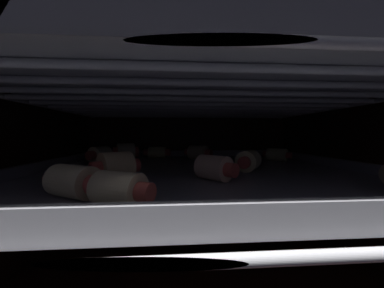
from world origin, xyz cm
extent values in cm
cube|color=black|center=(0.00, 0.00, -0.60)|extent=(51.46, 48.61, 1.20)
cube|color=black|center=(0.00, 23.71, 19.08)|extent=(51.46, 1.20, 38.17)
cube|color=black|center=(-25.13, 0.00, 19.08)|extent=(1.20, 46.21, 38.17)
cube|color=black|center=(25.13, 0.00, 19.08)|extent=(1.20, 46.21, 38.17)
cylinder|color=maroon|center=(0.00, 0.00, 36.09)|extent=(39.25, 1.66, 1.66)
cylinder|color=maroon|center=(0.00, 8.47, 36.09)|extent=(39.25, 1.66, 1.66)
cylinder|color=#B7B7BC|center=(-23.08, 0.00, 12.20)|extent=(0.73, 45.29, 0.73)
cylinder|color=#B7B7BC|center=(23.08, 0.00, 12.20)|extent=(0.73, 45.29, 0.73)
cylinder|color=#B7B7BC|center=(0.00, -20.76, 12.20)|extent=(46.16, 0.73, 0.73)
cylinder|color=#B7B7BC|center=(0.00, -16.98, 12.20)|extent=(46.16, 0.73, 0.73)
cylinder|color=#B7B7BC|center=(0.00, -13.21, 12.20)|extent=(46.16, 0.73, 0.73)
cylinder|color=#B7B7BC|center=(0.00, -9.44, 12.20)|extent=(46.16, 0.73, 0.73)
cylinder|color=#B7B7BC|center=(0.00, -5.66, 12.20)|extent=(46.16, 0.73, 0.73)
cylinder|color=#B7B7BC|center=(0.00, -1.89, 12.20)|extent=(46.16, 0.73, 0.73)
cylinder|color=#B7B7BC|center=(0.00, 1.89, 12.20)|extent=(46.16, 0.73, 0.73)
cylinder|color=#B7B7BC|center=(0.00, 5.66, 12.20)|extent=(46.16, 0.73, 0.73)
cylinder|color=#B7B7BC|center=(0.00, 9.44, 12.20)|extent=(46.16, 0.73, 0.73)
cylinder|color=#B7B7BC|center=(0.00, 13.21, 12.20)|extent=(46.16, 0.73, 0.73)
cylinder|color=#B7B7BC|center=(0.00, 16.98, 12.20)|extent=(46.16, 0.73, 0.73)
cylinder|color=#B7B7BC|center=(0.00, 20.76, 12.20)|extent=(46.16, 0.73, 0.73)
cube|color=gray|center=(0.00, 0.00, 12.93)|extent=(43.96, 39.61, 0.73)
cube|color=gray|center=(0.00, -19.40, 13.97)|extent=(43.96, 0.80, 1.35)
cube|color=gray|center=(0.00, 19.40, 13.97)|extent=(43.96, 0.80, 1.35)
cube|color=gray|center=(-21.58, 0.00, 13.97)|extent=(0.80, 39.61, 1.35)
cube|color=gray|center=(21.58, 0.00, 13.97)|extent=(0.80, 39.61, 1.35)
cylinder|color=beige|center=(-7.01, -15.66, 14.52)|extent=(4.12, 3.71, 2.46)
cylinder|color=#C64C42|center=(-5.07, -16.64, 14.52)|extent=(1.46, 1.62, 1.33)
cylinder|color=#C64C42|center=(-8.95, -14.68, 14.52)|extent=(1.46, 1.62, 1.33)
cylinder|color=beige|center=(-11.17, -13.23, 14.60)|extent=(4.59, 4.14, 2.61)
cylinder|color=#C64C42|center=(-13.30, -12.01, 14.60)|extent=(1.65, 1.73, 1.34)
cylinder|color=#C64C42|center=(-9.03, -14.45, 14.60)|extent=(1.65, 1.73, 1.34)
cylinder|color=beige|center=(6.91, -1.93, 14.72)|extent=(4.31, 4.49, 2.85)
cylinder|color=#C64C42|center=(8.09, -0.13, 14.72)|extent=(1.77, 1.54, 1.59)
cylinder|color=#C64C42|center=(5.73, -3.72, 14.72)|extent=(1.77, 1.54, 1.59)
cylinder|color=beige|center=(-16.97, 9.22, 14.76)|extent=(3.98, 4.23, 2.92)
cylinder|color=#C64C42|center=(-16.12, 11.28, 14.76)|extent=(1.88, 1.60, 1.59)
cylinder|color=#C64C42|center=(-17.82, 7.16, 14.76)|extent=(1.88, 1.60, 1.59)
cylinder|color=beige|center=(-12.91, 11.51, 14.99)|extent=(4.14, 4.29, 3.38)
cylinder|color=#C64C42|center=(-11.08, 12.22, 14.99)|extent=(1.47, 2.16, 2.02)
cylinder|color=#C64C42|center=(-14.73, 10.80, 14.99)|extent=(1.47, 2.16, 2.02)
cylinder|color=beige|center=(1.09, -7.46, 14.67)|extent=(4.39, 4.48, 2.75)
cylinder|color=#C64C42|center=(-0.41, -5.70, 14.67)|extent=(1.83, 1.78, 1.49)
cylinder|color=#C64C42|center=(2.59, -9.22, 14.67)|extent=(1.83, 1.78, 1.49)
cylinder|color=beige|center=(1.41, 12.88, 14.72)|extent=(4.69, 4.51, 2.85)
cylinder|color=#C64C42|center=(3.37, 11.42, 14.72)|extent=(1.79, 1.84, 1.43)
cylinder|color=#C64C42|center=(-0.55, 14.34, 14.72)|extent=(1.79, 1.84, 1.43)
cylinder|color=beige|center=(16.25, 8.98, 14.52)|extent=(4.22, 4.21, 2.44)
cylinder|color=#C64C42|center=(17.82, 7.45, 14.52)|extent=(1.40, 1.41, 1.12)
cylinder|color=#C64C42|center=(14.68, 10.51, 14.52)|extent=(1.40, 1.41, 1.12)
cylinder|color=beige|center=(-9.39, -7.85, 14.90)|extent=(4.38, 4.41, 3.21)
cylinder|color=#C64C42|center=(-10.98, -9.10, 14.90)|extent=(1.74, 1.83, 1.53)
cylinder|color=#C64C42|center=(-7.80, -6.60, 14.90)|extent=(1.74, 1.83, 1.53)
cylinder|color=beige|center=(-7.27, 16.26, 14.52)|extent=(3.89, 2.80, 2.44)
cylinder|color=#C64C42|center=(-4.91, 16.02, 14.52)|extent=(1.20, 1.53, 1.43)
cylinder|color=#C64C42|center=(-9.62, 16.49, 14.52)|extent=(1.20, 1.53, 1.43)
cylinder|color=#B7B7BC|center=(-23.08, 0.00, 22.76)|extent=(0.65, 45.29, 0.65)
cylinder|color=#B7B7BC|center=(23.08, 0.00, 22.76)|extent=(0.65, 45.29, 0.65)
cylinder|color=#B7B7BC|center=(0.00, -20.59, 22.76)|extent=(46.16, 0.65, 0.65)
cylinder|color=#B7B7BC|center=(0.00, -16.47, 22.76)|extent=(46.16, 0.65, 0.65)
cylinder|color=#B7B7BC|center=(0.00, -12.35, 22.76)|extent=(46.16, 0.65, 0.65)
cylinder|color=#B7B7BC|center=(0.00, -8.23, 22.76)|extent=(46.16, 0.65, 0.65)
cylinder|color=#B7B7BC|center=(0.00, -4.12, 22.76)|extent=(46.16, 0.65, 0.65)
cylinder|color=#B7B7BC|center=(0.00, 0.00, 22.76)|extent=(46.16, 0.65, 0.65)
cylinder|color=#B7B7BC|center=(0.00, 4.12, 22.76)|extent=(46.16, 0.65, 0.65)
cylinder|color=#B7B7BC|center=(0.00, 8.23, 22.76)|extent=(46.16, 0.65, 0.65)
cylinder|color=#B7B7BC|center=(0.00, 12.35, 22.76)|extent=(46.16, 0.65, 0.65)
cylinder|color=#B7B7BC|center=(0.00, 16.47, 22.76)|extent=(46.16, 0.65, 0.65)
cylinder|color=#B7B7BC|center=(0.00, 20.59, 22.76)|extent=(46.16, 0.65, 0.65)
cube|color=gray|center=(0.00, 0.00, 23.64)|extent=(43.96, 39.61, 1.10)
cube|color=gray|center=(0.00, -19.40, 25.06)|extent=(43.96, 0.80, 1.75)
cube|color=gray|center=(0.00, 19.40, 25.06)|extent=(43.96, 0.80, 1.75)
cube|color=gray|center=(-21.58, 0.00, 25.06)|extent=(0.80, 39.61, 1.75)
cube|color=gray|center=(21.58, 0.00, 25.06)|extent=(0.80, 39.61, 1.75)
cylinder|color=beige|center=(-18.54, -10.05, 25.53)|extent=(4.96, 4.44, 2.69)
cylinder|color=#C64C42|center=(-16.27, -11.39, 25.53)|extent=(1.65, 1.75, 1.38)
cylinder|color=beige|center=(-8.02, 7.40, 25.86)|extent=(3.78, 3.81, 3.35)
cylinder|color=#C64C42|center=(-10.13, 7.08, 25.86)|extent=(1.24, 2.07, 1.95)
cylinder|color=#C64C42|center=(-5.91, 7.72, 25.86)|extent=(1.24, 2.07, 1.95)
cylinder|color=beige|center=(6.74, 11.61, 25.61)|extent=(4.50, 3.38, 2.85)
cylinder|color=#C64C42|center=(4.21, 11.27, 25.61)|extent=(1.14, 1.60, 1.48)
cylinder|color=#C64C42|center=(9.27, 11.95, 25.61)|extent=(1.14, 1.60, 1.48)
cylinder|color=beige|center=(12.71, -14.23, 25.60)|extent=(4.08, 3.79, 2.83)
cylinder|color=#C64C42|center=(10.83, -14.91, 25.60)|extent=(1.15, 1.68, 1.55)
cylinder|color=beige|center=(-7.04, -8.52, 25.77)|extent=(4.82, 4.44, 3.16)
cylinder|color=#C64C42|center=(-9.30, -7.56, 25.77)|extent=(1.49, 1.72, 1.44)
cylinder|color=#C64C42|center=(-4.79, -9.48, 25.77)|extent=(1.49, 1.72, 1.44)
cylinder|color=beige|center=(6.84, -4.94, 25.74)|extent=(3.82, 4.40, 3.11)
cylinder|color=#C64C42|center=(7.34, -2.47, 25.74)|extent=(1.96, 1.50, 1.76)
cylinder|color=#C64C42|center=(6.34, -7.41, 25.74)|extent=(1.96, 1.50, 1.76)
cylinder|color=beige|center=(-4.34, -2.14, 25.65)|extent=(4.23, 4.07, 2.93)
cylinder|color=#C64C42|center=(-2.58, -2.99, 25.65)|extent=(1.31, 1.82, 1.73)
cylinder|color=#C64C42|center=(-6.09, -1.28, 25.65)|extent=(1.31, 1.82, 1.73)
cylinder|color=beige|center=(3.45, -7.46, 25.54)|extent=(3.39, 2.96, 2.72)
cylinder|color=#C64C42|center=(1.35, -7.63, 25.54)|extent=(1.14, 1.62, 1.55)
cylinder|color=#C64C42|center=(5.55, -7.30, 25.54)|extent=(1.14, 1.62, 1.55)
cylinder|color=beige|center=(-1.97, -10.94, 25.56)|extent=(4.89, 4.43, 2.75)
cylinder|color=#C64C42|center=(0.05, -9.75, 25.56)|extent=(1.23, 1.49, 1.36)
cylinder|color=#C64C42|center=(-3.98, -12.13, 25.56)|extent=(1.23, 1.49, 1.36)
cylinder|color=beige|center=(-11.02, -2.65, 25.52)|extent=(4.47, 4.35, 2.67)
cylinder|color=#C64C42|center=(-9.26, -1.19, 25.52)|extent=(1.59, 1.63, 1.30)
cylinder|color=#C64C42|center=(-12.77, -4.11, 25.52)|extent=(1.59, 1.63, 1.30)
cylinder|color=beige|center=(18.88, 4.11, 25.49)|extent=(4.19, 4.16, 2.62)
cylinder|color=#C64C42|center=(17.35, 2.68, 25.49)|extent=(1.70, 1.73, 1.51)
cylinder|color=#C64C42|center=(20.42, 5.54, 25.49)|extent=(1.70, 1.73, 1.51)
cylinder|color=beige|center=(17.87, -4.09, 25.82)|extent=(5.09, 5.11, 3.28)
cylinder|color=#C64C42|center=(16.14, -5.92, 25.82)|extent=(1.90, 1.89, 1.57)
cylinder|color=#C64C42|center=(19.61, -2.25, 25.82)|extent=(1.90, 1.89, 1.57)
camera|label=1|loc=(-2.98, -30.66, 18.28)|focal=19.96mm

